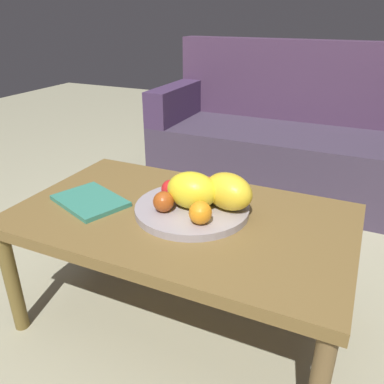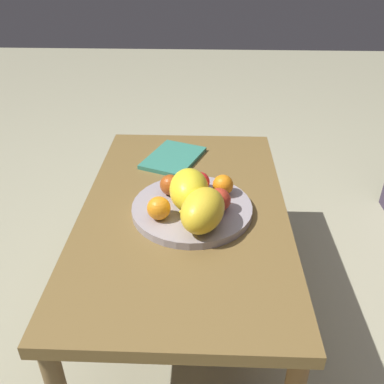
{
  "view_description": "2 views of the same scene",
  "coord_description": "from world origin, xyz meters",
  "px_view_note": "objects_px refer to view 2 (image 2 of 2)",
  "views": [
    {
      "loc": [
        0.51,
        -1.03,
        1.06
      ],
      "look_at": [
        0.03,
        0.03,
        0.52
      ],
      "focal_mm": 36.43,
      "sensor_mm": 36.0,
      "label": 1
    },
    {
      "loc": [
        1.13,
        0.07,
        1.22
      ],
      "look_at": [
        0.03,
        0.03,
        0.52
      ],
      "focal_mm": 39.27,
      "sensor_mm": 36.0,
      "label": 2
    }
  ],
  "objects_px": {
    "orange_left": "(159,208)",
    "magazine": "(173,158)",
    "apple_left": "(200,182)",
    "melon_large_front": "(203,210)",
    "banana_bunch": "(203,199)",
    "orange_front": "(223,185)",
    "apple_right": "(219,200)",
    "coffee_table": "(184,218)",
    "apple_front": "(170,185)",
    "fruit_bowl": "(192,209)",
    "melon_smaller_beside": "(189,190)"
  },
  "relations": [
    {
      "from": "fruit_bowl",
      "to": "melon_smaller_beside",
      "type": "distance_m",
      "value": 0.07
    },
    {
      "from": "melon_large_front",
      "to": "apple_front",
      "type": "relative_size",
      "value": 2.56
    },
    {
      "from": "melon_large_front",
      "to": "apple_right",
      "type": "relative_size",
      "value": 2.32
    },
    {
      "from": "apple_left",
      "to": "apple_right",
      "type": "distance_m",
      "value": 0.13
    },
    {
      "from": "banana_bunch",
      "to": "magazine",
      "type": "xyz_separation_m",
      "value": [
        -0.37,
        -0.12,
        -0.05
      ]
    },
    {
      "from": "apple_left",
      "to": "magazine",
      "type": "bearing_deg",
      "value": -157.47
    },
    {
      "from": "melon_large_front",
      "to": "orange_left",
      "type": "distance_m",
      "value": 0.14
    },
    {
      "from": "magazine",
      "to": "apple_right",
      "type": "bearing_deg",
      "value": 45.57
    },
    {
      "from": "apple_right",
      "to": "fruit_bowl",
      "type": "bearing_deg",
      "value": -105.68
    },
    {
      "from": "orange_front",
      "to": "apple_right",
      "type": "xyz_separation_m",
      "value": [
        0.1,
        -0.02,
        0.0
      ]
    },
    {
      "from": "orange_left",
      "to": "banana_bunch",
      "type": "bearing_deg",
      "value": 115.76
    },
    {
      "from": "apple_left",
      "to": "orange_front",
      "type": "bearing_deg",
      "value": 75.99
    },
    {
      "from": "orange_left",
      "to": "apple_front",
      "type": "xyz_separation_m",
      "value": [
        -0.14,
        0.02,
        -0.0
      ]
    },
    {
      "from": "melon_smaller_beside",
      "to": "apple_front",
      "type": "bearing_deg",
      "value": -137.57
    },
    {
      "from": "fruit_bowl",
      "to": "apple_right",
      "type": "bearing_deg",
      "value": 74.32
    },
    {
      "from": "melon_smaller_beside",
      "to": "apple_front",
      "type": "height_order",
      "value": "melon_smaller_beside"
    },
    {
      "from": "orange_front",
      "to": "orange_left",
      "type": "distance_m",
      "value": 0.24
    },
    {
      "from": "orange_left",
      "to": "fruit_bowl",
      "type": "bearing_deg",
      "value": 126.78
    },
    {
      "from": "coffee_table",
      "to": "banana_bunch",
      "type": "bearing_deg",
      "value": 58.84
    },
    {
      "from": "apple_right",
      "to": "magazine",
      "type": "bearing_deg",
      "value": -155.86
    },
    {
      "from": "melon_large_front",
      "to": "orange_front",
      "type": "distance_m",
      "value": 0.2
    },
    {
      "from": "orange_front",
      "to": "magazine",
      "type": "xyz_separation_m",
      "value": [
        -0.28,
        -0.19,
        -0.05
      ]
    },
    {
      "from": "apple_left",
      "to": "magazine",
      "type": "distance_m",
      "value": 0.29
    },
    {
      "from": "coffee_table",
      "to": "apple_right",
      "type": "relative_size",
      "value": 14.88
    },
    {
      "from": "banana_bunch",
      "to": "coffee_table",
      "type": "bearing_deg",
      "value": -121.16
    },
    {
      "from": "orange_front",
      "to": "coffee_table",
      "type": "bearing_deg",
      "value": -70.21
    },
    {
      "from": "orange_front",
      "to": "orange_left",
      "type": "relative_size",
      "value": 0.95
    },
    {
      "from": "melon_large_front",
      "to": "orange_front",
      "type": "relative_size",
      "value": 2.56
    },
    {
      "from": "melon_smaller_beside",
      "to": "apple_front",
      "type": "xyz_separation_m",
      "value": [
        -0.07,
        -0.07,
        -0.03
      ]
    },
    {
      "from": "fruit_bowl",
      "to": "apple_left",
      "type": "xyz_separation_m",
      "value": [
        -0.09,
        0.02,
        0.05
      ]
    },
    {
      "from": "fruit_bowl",
      "to": "apple_front",
      "type": "xyz_separation_m",
      "value": [
        -0.07,
        -0.07,
        0.05
      ]
    },
    {
      "from": "coffee_table",
      "to": "apple_left",
      "type": "relative_size",
      "value": 16.9
    },
    {
      "from": "melon_large_front",
      "to": "banana_bunch",
      "type": "distance_m",
      "value": 0.11
    },
    {
      "from": "apple_front",
      "to": "coffee_table",
      "type": "bearing_deg",
      "value": 49.96
    },
    {
      "from": "coffee_table",
      "to": "magazine",
      "type": "distance_m",
      "value": 0.34
    },
    {
      "from": "coffee_table",
      "to": "apple_left",
      "type": "distance_m",
      "value": 0.13
    },
    {
      "from": "apple_front",
      "to": "banana_bunch",
      "type": "bearing_deg",
      "value": 54.68
    },
    {
      "from": "orange_left",
      "to": "magazine",
      "type": "relative_size",
      "value": 0.29
    },
    {
      "from": "coffee_table",
      "to": "apple_left",
      "type": "xyz_separation_m",
      "value": [
        -0.06,
        0.05,
        0.1
      ]
    },
    {
      "from": "magazine",
      "to": "melon_large_front",
      "type": "bearing_deg",
      "value": 36.01
    },
    {
      "from": "orange_front",
      "to": "banana_bunch",
      "type": "relative_size",
      "value": 0.43
    },
    {
      "from": "melon_smaller_beside",
      "to": "apple_right",
      "type": "bearing_deg",
      "value": 78.44
    },
    {
      "from": "coffee_table",
      "to": "apple_right",
      "type": "height_order",
      "value": "apple_right"
    },
    {
      "from": "orange_left",
      "to": "magazine",
      "type": "height_order",
      "value": "orange_left"
    },
    {
      "from": "apple_front",
      "to": "apple_right",
      "type": "height_order",
      "value": "apple_right"
    },
    {
      "from": "fruit_bowl",
      "to": "melon_large_front",
      "type": "xyz_separation_m",
      "value": [
        0.11,
        0.04,
        0.07
      ]
    },
    {
      "from": "magazine",
      "to": "apple_front",
      "type": "bearing_deg",
      "value": 23.93
    },
    {
      "from": "coffee_table",
      "to": "orange_front",
      "type": "xyz_separation_m",
      "value": [
        -0.05,
        0.13,
        0.11
      ]
    },
    {
      "from": "fruit_bowl",
      "to": "apple_right",
      "type": "height_order",
      "value": "apple_right"
    },
    {
      "from": "melon_smaller_beside",
      "to": "apple_right",
      "type": "relative_size",
      "value": 2.25
    }
  ]
}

